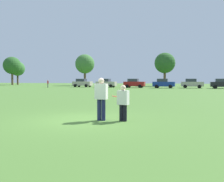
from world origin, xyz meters
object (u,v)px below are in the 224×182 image
object	(u,v)px
parked_car_mid_right	(164,83)
traffic_cone	(122,101)
player_defender	(123,101)
parked_car_far_right	(222,84)
player_thrower	(101,97)
parked_car_near_left	(82,83)
parked_car_mid_left	(106,83)
parked_car_center	(134,83)
parked_car_near_right	(192,83)
bystander_sideline_watcher	(48,83)
frisbee	(115,96)

from	to	relation	value
parked_car_mid_right	traffic_cone	bearing A→B (deg)	-91.59
player_defender	parked_car_far_right	size ratio (longest dim) A/B	0.34
parked_car_far_right	player_thrower	bearing A→B (deg)	-105.60
player_thrower	traffic_cone	bearing A→B (deg)	94.95
parked_car_mid_right	parked_car_near_left	bearing A→B (deg)	173.13
parked_car_near_left	parked_car_mid_left	bearing A→B (deg)	-7.01
parked_car_mid_left	parked_car_center	size ratio (longest dim) A/B	1.00
parked_car_near_right	bystander_sideline_watcher	distance (m)	29.02
parked_car_mid_left	parked_car_center	xyz separation A→B (m)	(6.19, -0.81, 0.00)
parked_car_near_left	parked_car_mid_left	xyz separation A→B (m)	(5.71, -0.70, 0.00)
player_defender	parked_car_far_right	xyz separation A→B (m)	(10.05, 39.16, 0.11)
player_defender	parked_car_mid_right	bearing A→B (deg)	90.79
player_defender	parked_car_center	distance (m)	40.09
parked_car_near_left	bystander_sideline_watcher	world-z (taller)	parked_car_near_left
traffic_cone	frisbee	bearing A→B (deg)	-80.01
parked_car_near_left	parked_car_center	distance (m)	12.00
parked_car_mid_right	bystander_sideline_watcher	size ratio (longest dim) A/B	2.69
parked_car_near_right	bystander_sideline_watcher	world-z (taller)	parked_car_near_right
player_thrower	bystander_sideline_watcher	world-z (taller)	player_thrower
player_thrower	player_defender	size ratio (longest dim) A/B	1.20
bystander_sideline_watcher	parked_car_center	bearing A→B (deg)	12.00
player_defender	parked_car_far_right	world-z (taller)	parked_car_far_right
parked_car_near_right	parked_car_far_right	world-z (taller)	same
player_defender	parked_car_center	size ratio (longest dim) A/B	0.34
frisbee	parked_car_far_right	bearing A→B (deg)	75.03
player_thrower	parked_car_mid_left	bearing A→B (deg)	106.17
traffic_cone	parked_car_far_right	distance (m)	34.89
parked_car_center	parked_car_near_right	bearing A→B (deg)	4.17
parked_car_mid_left	parked_car_far_right	distance (m)	22.71
traffic_cone	parked_car_mid_left	distance (m)	35.94
parked_car_mid_right	parked_car_far_right	distance (m)	10.59
parked_car_near_left	parked_car_near_right	distance (m)	23.15
bystander_sideline_watcher	parked_car_near_right	bearing A→B (deg)	8.97
parked_car_center	parked_car_far_right	size ratio (longest dim) A/B	1.00
parked_car_far_right	bystander_sideline_watcher	world-z (taller)	parked_car_far_right
parked_car_center	parked_car_mid_right	distance (m)	5.94
player_thrower	parked_car_mid_right	bearing A→B (deg)	89.46
parked_car_mid_left	parked_car_far_right	xyz separation A→B (m)	(22.68, -1.22, 0.00)
parked_car_mid_right	bystander_sideline_watcher	distance (m)	23.53
player_thrower	parked_car_far_right	xyz separation A→B (m)	(10.95, 39.22, -0.06)
player_thrower	bystander_sideline_watcher	xyz separation A→B (m)	(-22.96, 35.92, -0.09)
parked_car_near_left	parked_car_far_right	world-z (taller)	same
parked_car_near_right	parked_car_far_right	xyz separation A→B (m)	(5.25, -1.22, 0.00)
parked_car_mid_right	parked_car_near_right	distance (m)	5.53
parked_car_near_right	frisbee	bearing A→B (deg)	-97.34
player_defender	parked_car_mid_left	bearing A→B (deg)	107.37
traffic_cone	parked_car_far_right	world-z (taller)	parked_car_far_right
parked_car_mid_left	parked_car_center	bearing A→B (deg)	-7.48
parked_car_center	bystander_sideline_watcher	bearing A→B (deg)	-168.00
player_defender	traffic_cone	bearing A→B (deg)	103.07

